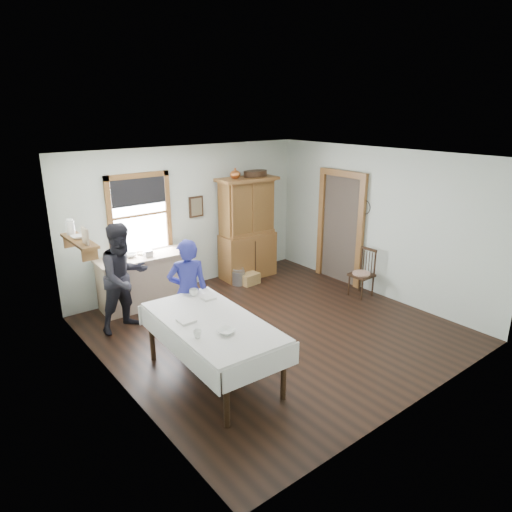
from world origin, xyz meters
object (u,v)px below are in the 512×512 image
(figure_dark, at_px, (124,281))
(dining_table, at_px, (213,349))
(work_counter, at_px, (145,280))
(china_hutch, at_px, (247,228))
(wicker_basket, at_px, (250,279))
(pail, at_px, (238,277))
(woman_blue, at_px, (188,296))
(spindle_chair, at_px, (362,273))

(figure_dark, bearing_deg, dining_table, -92.46)
(work_counter, height_order, china_hutch, china_hutch)
(wicker_basket, bearing_deg, dining_table, -135.62)
(figure_dark, bearing_deg, pail, -0.73)
(dining_table, xyz_separation_m, wicker_basket, (2.39, 2.34, -0.30))
(work_counter, bearing_deg, woman_blue, -90.13)
(wicker_basket, bearing_deg, figure_dark, -173.35)
(wicker_basket, bearing_deg, woman_blue, -148.38)
(spindle_chair, distance_m, pail, 2.39)
(dining_table, bearing_deg, woman_blue, 76.04)
(spindle_chair, height_order, pail, spindle_chair)
(dining_table, relative_size, spindle_chair, 2.28)
(china_hutch, relative_size, figure_dark, 1.29)
(china_hutch, xyz_separation_m, wicker_basket, (-0.24, -0.37, -0.92))
(pail, bearing_deg, china_hutch, 30.28)
(pail, xyz_separation_m, woman_blue, (-1.95, -1.44, 0.60))
(pail, bearing_deg, spindle_chair, -52.25)
(china_hutch, xyz_separation_m, pail, (-0.42, -0.25, -0.88))
(woman_blue, bearing_deg, spindle_chair, -164.85)
(work_counter, height_order, woman_blue, woman_blue)
(spindle_chair, bearing_deg, dining_table, -171.64)
(china_hutch, relative_size, wicker_basket, 5.55)
(spindle_chair, xyz_separation_m, woman_blue, (-3.40, 0.44, 0.29))
(spindle_chair, bearing_deg, woman_blue, 171.92)
(china_hutch, xyz_separation_m, figure_dark, (-2.92, -0.68, -0.23))
(work_counter, relative_size, spindle_chair, 1.77)
(china_hutch, xyz_separation_m, dining_table, (-2.62, -2.71, -0.61))
(woman_blue, height_order, figure_dark, figure_dark)
(work_counter, distance_m, figure_dark, 0.97)
(pail, relative_size, figure_dark, 0.18)
(dining_table, xyz_separation_m, figure_dark, (-0.29, 2.02, 0.39))
(wicker_basket, bearing_deg, spindle_chair, -54.18)
(dining_table, height_order, wicker_basket, dining_table)
(dining_table, bearing_deg, spindle_chair, 9.06)
(work_counter, relative_size, china_hutch, 0.78)
(spindle_chair, height_order, wicker_basket, spindle_chair)
(work_counter, relative_size, wicker_basket, 4.32)
(work_counter, xyz_separation_m, dining_table, (-0.34, -2.69, -0.05))
(spindle_chair, distance_m, woman_blue, 3.44)
(work_counter, xyz_separation_m, spindle_chair, (3.32, -2.10, -0.01))
(work_counter, bearing_deg, wicker_basket, -7.03)
(work_counter, distance_m, dining_table, 2.71)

